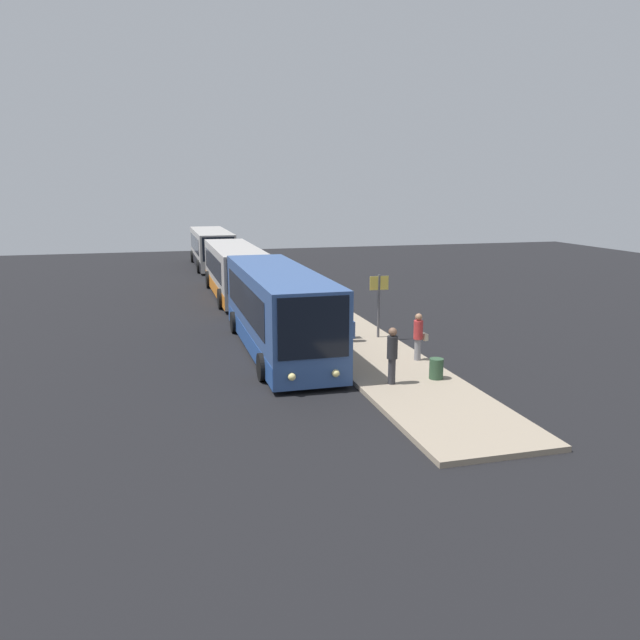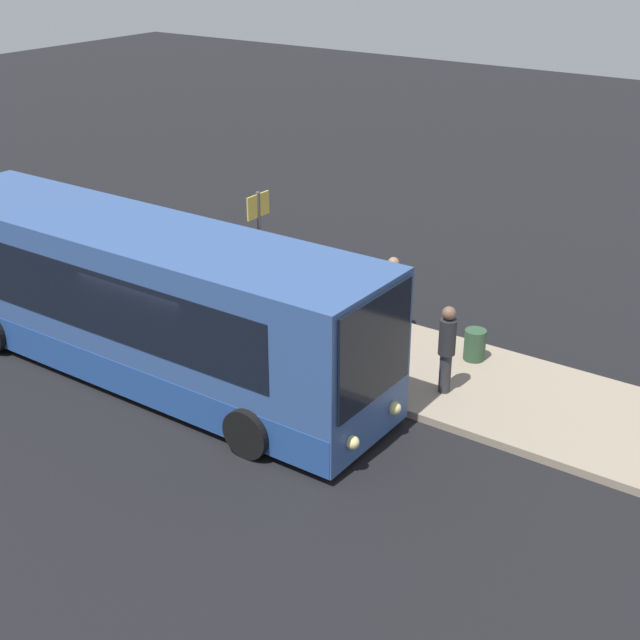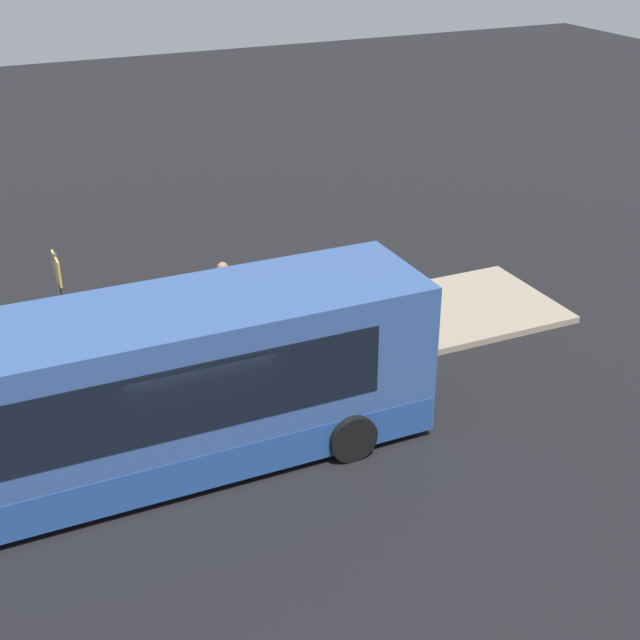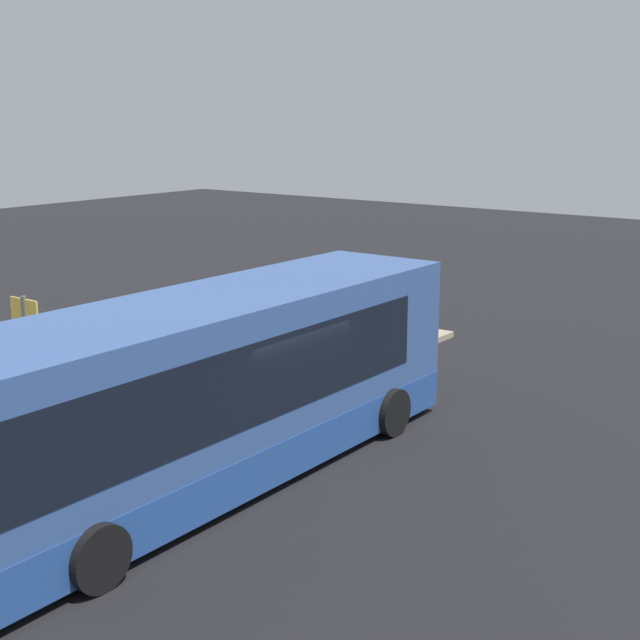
% 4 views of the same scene
% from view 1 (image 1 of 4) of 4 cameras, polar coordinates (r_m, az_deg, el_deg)
% --- Properties ---
extents(ground, '(80.00, 80.00, 0.00)m').
position_cam_1_polar(ground, '(22.83, -3.80, -3.38)').
color(ground, black).
extents(platform, '(20.00, 3.36, 0.15)m').
position_cam_1_polar(platform, '(23.64, 4.02, -2.65)').
color(platform, gray).
rests_on(platform, ground).
extents(bus_lead, '(10.84, 2.75, 3.07)m').
position_cam_1_polar(bus_lead, '(23.48, -3.88, 0.87)').
color(bus_lead, '#33518C').
rests_on(bus_lead, ground).
extents(bus_second, '(10.80, 2.70, 2.81)m').
position_cam_1_polar(bus_second, '(35.59, -7.80, 4.42)').
color(bus_second, '#B2ADA8').
rests_on(bus_second, ground).
extents(bus_third, '(10.59, 2.82, 2.79)m').
position_cam_1_polar(bus_third, '(49.24, -9.89, 6.44)').
color(bus_third, '#B2ADA8').
rests_on(bus_third, ground).
extents(passenger_boarding, '(0.54, 0.54, 1.62)m').
position_cam_1_polar(passenger_boarding, '(24.17, 2.40, 0.01)').
color(passenger_boarding, '#4C476B').
rests_on(passenger_boarding, platform).
extents(passenger_waiting, '(0.36, 0.52, 1.66)m').
position_cam_1_polar(passenger_waiting, '(21.87, 9.00, -1.33)').
color(passenger_waiting, gray).
rests_on(passenger_waiting, platform).
extents(passenger_with_bags, '(0.40, 0.40, 1.77)m').
position_cam_1_polar(passenger_with_bags, '(19.08, 6.62, -2.99)').
color(passenger_with_bags, '#2D2D33').
rests_on(passenger_with_bags, platform).
extents(suitcase, '(0.39, 0.25, 0.92)m').
position_cam_1_polar(suitcase, '(24.90, 2.83, -0.88)').
color(suitcase, '#334C7F').
rests_on(suitcase, platform).
extents(sign_post, '(0.10, 0.77, 2.52)m').
position_cam_1_polar(sign_post, '(24.88, 5.40, 2.11)').
color(sign_post, '#4C4C51').
rests_on(sign_post, platform).
extents(trash_bin, '(0.44, 0.44, 0.65)m').
position_cam_1_polar(trash_bin, '(19.99, 10.58, -4.39)').
color(trash_bin, '#2D4C33').
rests_on(trash_bin, platform).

